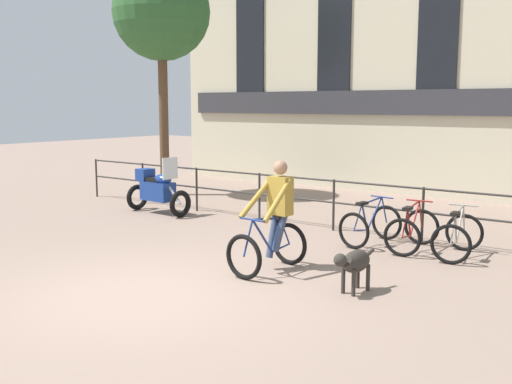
{
  "coord_description": "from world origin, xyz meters",
  "views": [
    {
      "loc": [
        5.9,
        -5.35,
        2.56
      ],
      "look_at": [
        -0.22,
        2.86,
        1.05
      ],
      "focal_mm": 42.0,
      "sensor_mm": 36.0,
      "label": 1
    }
  ],
  "objects": [
    {
      "name": "parked_bicycle_mid_left",
      "position": [
        1.95,
        4.54,
        0.36
      ],
      "size": [
        0.73,
        1.15,
        0.86
      ],
      "rotation": [
        0.0,
        0.0,
        3.21
      ],
      "color": "black",
      "rests_on": "ground_plane"
    },
    {
      "name": "parked_motorcycle",
      "position": [
        -4.28,
        4.42,
        0.56
      ],
      "size": [
        1.69,
        0.72,
        1.35
      ],
      "rotation": [
        0.0,
        0.0,
        1.51
      ],
      "color": "black",
      "rests_on": "ground_plane"
    },
    {
      "name": "ground_plane",
      "position": [
        0.0,
        0.0,
        0.0
      ],
      "size": [
        60.0,
        60.0,
        0.0
      ],
      "primitive_type": "plane",
      "color": "gray"
    },
    {
      "name": "canal_railing",
      "position": [
        -0.0,
        5.2,
        0.71
      ],
      "size": [
        15.05,
        0.05,
        1.05
      ],
      "color": "#2D2B28",
      "rests_on": "ground_plane"
    },
    {
      "name": "parked_bicycle_near_lamp",
      "position": [
        1.15,
        4.54,
        0.36
      ],
      "size": [
        0.81,
        1.19,
        0.86
      ],
      "rotation": [
        0.0,
        0.0,
        3.0
      ],
      "color": "black",
      "rests_on": "ground_plane"
    },
    {
      "name": "tree_canalside_left",
      "position": [
        -6.26,
        6.62,
        5.02
      ],
      "size": [
        2.67,
        2.67,
        6.4
      ],
      "color": "brown",
      "rests_on": "ground_plane"
    },
    {
      "name": "dog",
      "position": [
        2.25,
        1.78,
        0.42
      ],
      "size": [
        0.34,
        0.9,
        0.61
      ],
      "rotation": [
        0.0,
        0.0,
        -0.14
      ],
      "color": "#332D28",
      "rests_on": "ground_plane"
    },
    {
      "name": "cyclist_with_bike",
      "position": [
        0.7,
        2.06,
        0.76
      ],
      "size": [
        0.76,
        1.21,
        1.7
      ],
      "rotation": [
        0.0,
        0.0,
        -0.07
      ],
      "color": "black",
      "rests_on": "ground_plane"
    },
    {
      "name": "parked_bicycle_mid_right",
      "position": [
        2.75,
        4.54,
        0.36
      ],
      "size": [
        0.78,
        1.18,
        0.86
      ],
      "rotation": [
        0.0,
        0.0,
        3.25
      ],
      "color": "black",
      "rests_on": "ground_plane"
    }
  ]
}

